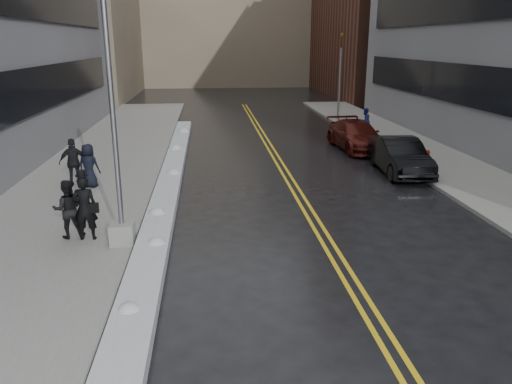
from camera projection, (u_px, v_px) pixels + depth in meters
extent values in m
plane|color=black|center=(246.00, 275.00, 12.43)|extent=(160.00, 160.00, 0.00)
cube|color=gray|center=(95.00, 175.00, 21.40)|extent=(5.50, 50.00, 0.15)
cube|color=gray|center=(447.00, 167.00, 22.85)|extent=(4.00, 50.00, 0.15)
cube|color=gold|center=(281.00, 172.00, 22.17)|extent=(0.12, 50.00, 0.01)
cube|color=gold|center=(288.00, 172.00, 22.19)|extent=(0.12, 50.00, 0.01)
cube|color=silver|center=(169.00, 184.00, 19.77)|extent=(0.90, 30.00, 0.34)
cube|color=gray|center=(59.00, 6.00, 50.32)|extent=(14.00, 22.00, 18.00)
cube|color=gray|center=(123.00, 233.00, 13.90)|extent=(0.65, 0.65, 0.60)
cylinder|color=gray|center=(111.00, 95.00, 12.80)|extent=(0.14, 0.14, 7.00)
cylinder|color=maroon|center=(426.00, 159.00, 22.65)|extent=(0.24, 0.24, 0.60)
sphere|color=maroon|center=(427.00, 153.00, 22.56)|extent=(0.26, 0.26, 0.26)
cylinder|color=maroon|center=(427.00, 158.00, 22.63)|extent=(0.25, 0.10, 0.10)
cylinder|color=gray|center=(339.00, 84.00, 35.30)|extent=(0.14, 0.14, 5.00)
imported|color=#594C0C|center=(342.00, 40.00, 34.43)|extent=(0.16, 0.20, 1.00)
imported|color=black|center=(85.00, 208.00, 14.02)|extent=(0.69, 0.46, 1.87)
imported|color=black|center=(68.00, 209.00, 14.18)|extent=(0.95, 0.81, 1.71)
imported|color=black|center=(89.00, 166.00, 19.15)|extent=(0.94, 0.74, 1.70)
imported|color=black|center=(74.00, 162.00, 19.29)|extent=(1.16, 0.66, 1.87)
imported|color=navy|center=(365.00, 121.00, 30.30)|extent=(0.97, 0.94, 1.57)
imported|color=black|center=(400.00, 156.00, 21.72)|extent=(1.84, 4.78, 1.55)
imported|color=#480F0B|center=(356.00, 135.00, 26.69)|extent=(2.42, 5.29, 1.50)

